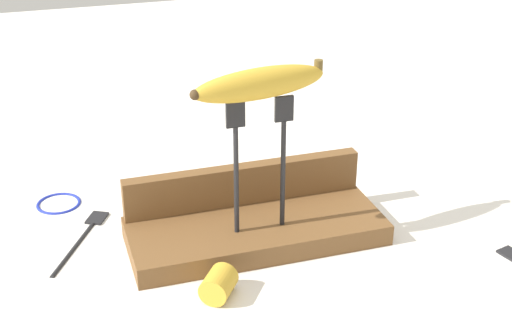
% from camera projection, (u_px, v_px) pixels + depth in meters
% --- Properties ---
extents(ground_plane, '(3.00, 3.00, 0.00)m').
position_uv_depth(ground_plane, '(256.00, 240.00, 1.08)').
color(ground_plane, silver).
extents(wooden_board, '(0.37, 0.15, 0.03)m').
position_uv_depth(wooden_board, '(256.00, 231.00, 1.07)').
color(wooden_board, brown).
rests_on(wooden_board, ground).
extents(board_backstop, '(0.37, 0.02, 0.06)m').
position_uv_depth(board_backstop, '(244.00, 184.00, 1.10)').
color(board_backstop, brown).
rests_on(board_backstop, wooden_board).
extents(fork_stand_center, '(0.09, 0.01, 0.20)m').
position_uv_depth(fork_stand_center, '(260.00, 154.00, 1.00)').
color(fork_stand_center, black).
rests_on(fork_stand_center, wooden_board).
extents(banana_raised_center, '(0.20, 0.07, 0.04)m').
position_uv_depth(banana_raised_center, '(260.00, 83.00, 0.95)').
color(banana_raised_center, gold).
rests_on(banana_raised_center, fork_stand_center).
extents(fork_fallen_near, '(0.10, 0.16, 0.01)m').
position_uv_depth(fork_fallen_near, '(85.00, 232.00, 1.09)').
color(fork_fallen_near, black).
rests_on(fork_fallen_near, ground).
extents(banana_chunk_near, '(0.06, 0.06, 0.04)m').
position_uv_depth(banana_chunk_near, '(219.00, 284.00, 0.94)').
color(banana_chunk_near, gold).
rests_on(banana_chunk_near, ground).
extents(wire_coil, '(0.07, 0.07, 0.01)m').
position_uv_depth(wire_coil, '(59.00, 202.00, 1.17)').
color(wire_coil, '#1E2DA5').
rests_on(wire_coil, ground).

